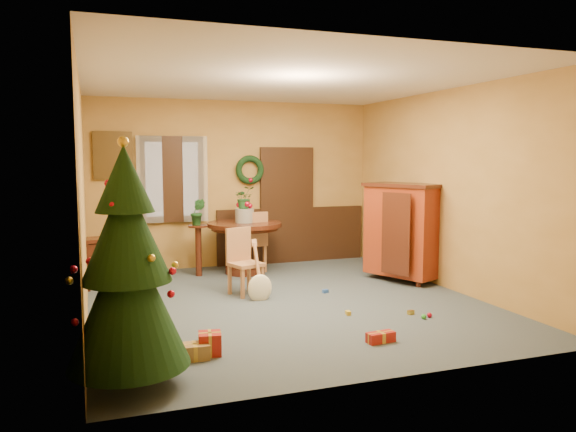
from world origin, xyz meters
name	(u,v)px	position (x,y,z in m)	size (l,w,h in m)	color
room_envelope	(247,203)	(0.21, 2.70, 1.12)	(5.50, 5.50, 5.50)	#323B49
dining_table	(245,238)	(-0.03, 2.01, 0.59)	(1.24, 1.24, 0.85)	black
urn	(245,216)	(-0.03, 2.01, 0.96)	(0.31, 0.31, 0.23)	slate
centerpiece_plant	(244,198)	(-0.03, 2.01, 1.26)	(0.33, 0.29, 0.37)	#1E4C23
chair_near	(243,259)	(-0.43, 0.64, 0.50)	(0.51, 0.51, 0.93)	#9F683F
chair_far	(253,240)	(0.11, 2.04, 0.55)	(0.51, 0.51, 1.02)	#9F683F
guitar	(260,271)	(-0.30, 0.22, 0.40)	(0.34, 0.16, 0.79)	beige
plant_stand	(198,244)	(-0.80, 2.04, 0.52)	(0.32, 0.32, 0.83)	black
stand_plant	(198,212)	(-0.80, 2.04, 1.05)	(0.24, 0.19, 0.43)	#19471E
christmas_tree	(127,270)	(-2.15, -2.16, 0.99)	(1.01, 1.01, 2.09)	#382111
writing_desk	(112,250)	(-2.15, 1.70, 0.56)	(0.87, 0.49, 0.75)	black
sideboard	(403,229)	(2.15, 0.65, 0.81)	(1.05, 1.34, 1.52)	#521209
gift_a	(195,351)	(-1.52, -1.70, 0.07)	(0.28, 0.22, 0.15)	brown
gift_b	(210,343)	(-1.36, -1.63, 0.11)	(0.25, 0.25, 0.22)	maroon
gift_c	(149,333)	(-1.88, -0.97, 0.06)	(0.29, 0.28, 0.13)	brown
gift_d	(381,337)	(0.39, -1.86, 0.05)	(0.31, 0.16, 0.11)	maroon
toy_a	(325,291)	(0.69, 0.30, 0.03)	(0.08, 0.05, 0.05)	#264FA7
toy_b	(424,317)	(1.29, -1.29, 0.03)	(0.06, 0.06, 0.06)	green
toy_c	(348,313)	(0.51, -0.83, 0.03)	(0.08, 0.05, 0.05)	gold
toy_d	(429,315)	(1.39, -1.26, 0.03)	(0.06, 0.06, 0.06)	#AF0B25
toy_e	(411,312)	(1.25, -1.06, 0.03)	(0.08, 0.05, 0.05)	gold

